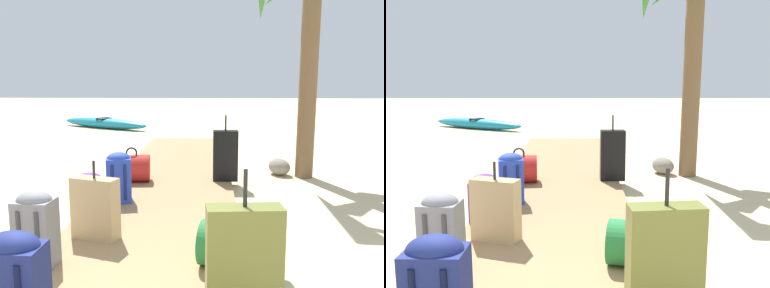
# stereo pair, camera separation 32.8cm
# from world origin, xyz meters

# --- Properties ---
(ground_plane) EXTENTS (60.00, 60.00, 0.00)m
(ground_plane) POSITION_xyz_m (0.00, 3.47, 0.00)
(ground_plane) COLOR #D1BA8C
(boardwalk) EXTENTS (1.71, 8.67, 0.08)m
(boardwalk) POSITION_xyz_m (0.00, 4.33, 0.04)
(boardwalk) COLOR #9E7A51
(boardwalk) RESTS_ON ground
(suitcase_tan) EXTENTS (0.46, 0.29, 0.72)m
(suitcase_tan) POSITION_xyz_m (-0.48, 2.23, 0.36)
(suitcase_tan) COLOR tan
(suitcase_tan) RESTS_ON boardwalk
(suitcase_olive) EXTENTS (0.45, 0.20, 0.93)m
(suitcase_olive) POSITION_xyz_m (0.74, 1.01, 0.44)
(suitcase_olive) COLOR olive
(suitcase_olive) RESTS_ON boardwalk
(backpack_purple) EXTENTS (0.29, 0.26, 0.47)m
(backpack_purple) POSITION_xyz_m (-0.70, 2.79, 0.33)
(backpack_purple) COLOR #6B2D84
(backpack_purple) RESTS_ON boardwalk
(backpack_blue) EXTENTS (0.33, 0.31, 0.59)m
(backpack_blue) POSITION_xyz_m (-0.52, 3.34, 0.39)
(backpack_blue) COLOR #2847B7
(backpack_blue) RESTS_ON boardwalk
(duffel_bag_red) EXTENTS (0.53, 0.43, 0.49)m
(duffel_bag_red) POSITION_xyz_m (-0.56, 4.30, 0.27)
(duffel_bag_red) COLOR red
(duffel_bag_red) RESTS_ON boardwalk
(backpack_navy) EXTENTS (0.33, 0.25, 0.61)m
(backpack_navy) POSITION_xyz_m (-0.52, 0.82, 0.40)
(backpack_navy) COLOR navy
(backpack_navy) RESTS_ON boardwalk
(suitcase_black) EXTENTS (0.35, 0.20, 0.93)m
(suitcase_black) POSITION_xyz_m (0.77, 4.43, 0.44)
(suitcase_black) COLOR black
(suitcase_black) RESTS_ON boardwalk
(duffel_bag_green) EXTENTS (0.65, 0.48, 0.46)m
(duffel_bag_green) POSITION_xyz_m (0.77, 1.70, 0.26)
(duffel_bag_green) COLOR #237538
(duffel_bag_green) RESTS_ON boardwalk
(backpack_grey) EXTENTS (0.30, 0.26, 0.60)m
(backpack_grey) POSITION_xyz_m (-0.77, 1.65, 0.39)
(backpack_grey) COLOR slate
(backpack_grey) RESTS_ON boardwalk
(kayak) EXTENTS (3.25, 2.15, 0.33)m
(kayak) POSITION_xyz_m (-2.83, 11.33, 0.16)
(kayak) COLOR teal
(kayak) RESTS_ON ground
(rock_right_far) EXTENTS (0.44, 0.51, 0.27)m
(rock_right_far) POSITION_xyz_m (1.66, 5.14, 0.13)
(rock_right_far) COLOR gray
(rock_right_far) RESTS_ON ground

